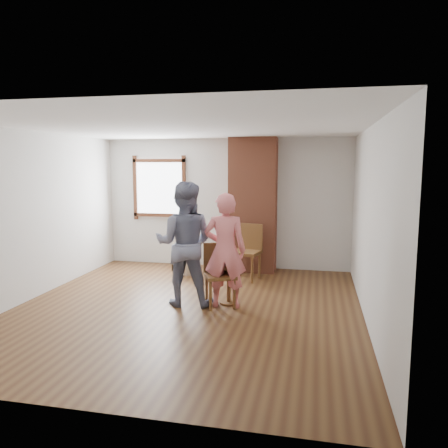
{
  "coord_description": "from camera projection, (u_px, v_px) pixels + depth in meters",
  "views": [
    {
      "loc": [
        1.82,
        -5.9,
        2.09
      ],
      "look_at": [
        0.39,
        0.8,
        1.15
      ],
      "focal_mm": 35.0,
      "sensor_mm": 36.0,
      "label": 1
    }
  ],
  "objects": [
    {
      "name": "side_table",
      "position": [
        229.0,
        277.0,
        6.55
      ],
      "size": [
        0.4,
        0.4,
        0.6
      ],
      "color": "brown",
      "rests_on": "ground"
    },
    {
      "name": "room_shell",
      "position": [
        193.0,
        183.0,
        6.73
      ],
      "size": [
        5.04,
        5.52,
        2.62
      ],
      "color": "silver",
      "rests_on": "ground"
    },
    {
      "name": "dark_pot",
      "position": [
        175.0,
        268.0,
        8.6
      ],
      "size": [
        0.18,
        0.18,
        0.14
      ],
      "primitive_type": "cylinder",
      "rotation": [
        0.0,
        0.0,
        -0.44
      ],
      "color": "black",
      "rests_on": "ground"
    },
    {
      "name": "dining_chair_left",
      "position": [
        248.0,
        248.0,
        7.97
      ],
      "size": [
        0.56,
        0.56,
        1.01
      ],
      "rotation": [
        0.0,
        0.0,
        -0.21
      ],
      "color": "brown",
      "rests_on": "ground"
    },
    {
      "name": "cake_slice",
      "position": [
        229.0,
        262.0,
        6.51
      ],
      "size": [
        0.08,
        0.07,
        0.06
      ],
      "primitive_type": "cube",
      "color": "silver",
      "rests_on": "cake_plate"
    },
    {
      "name": "brick_chimney",
      "position": [
        253.0,
        205.0,
        8.49
      ],
      "size": [
        0.9,
        0.5,
        2.6
      ],
      "primitive_type": "cube",
      "color": "#A15439",
      "rests_on": "ground"
    },
    {
      "name": "dining_chair_right",
      "position": [
        219.0,
        271.0,
        6.48
      ],
      "size": [
        0.57,
        0.57,
        0.92
      ],
      "rotation": [
        0.0,
        0.0,
        0.41
      ],
      "color": "brown",
      "rests_on": "ground"
    },
    {
      "name": "person_pink",
      "position": [
        225.0,
        250.0,
        6.35
      ],
      "size": [
        0.66,
        0.48,
        1.69
      ],
      "primitive_type": "imported",
      "rotation": [
        0.0,
        0.0,
        3.27
      ],
      "color": "#E57275",
      "rests_on": "ground"
    },
    {
      "name": "ground",
      "position": [
        187.0,
        308.0,
        6.37
      ],
      "size": [
        5.5,
        5.5,
        0.0
      ],
      "primitive_type": "plane",
      "color": "brown",
      "rests_on": "ground"
    },
    {
      "name": "cake_plate",
      "position": [
        229.0,
        264.0,
        6.52
      ],
      "size": [
        0.18,
        0.18,
        0.01
      ],
      "primitive_type": "cylinder",
      "color": "white",
      "rests_on": "side_table"
    },
    {
      "name": "stoneware_crock",
      "position": [
        185.0,
        261.0,
        8.37
      ],
      "size": [
        0.42,
        0.42,
        0.5
      ],
      "primitive_type": "cylinder",
      "rotation": [
        0.0,
        0.0,
        0.08
      ],
      "color": "#C5AA8E",
      "rests_on": "ground"
    },
    {
      "name": "man",
      "position": [
        185.0,
        244.0,
        6.46
      ],
      "size": [
        0.96,
        0.78,
        1.84
      ],
      "primitive_type": "imported",
      "rotation": [
        0.0,
        0.0,
        3.24
      ],
      "color": "#141838",
      "rests_on": "ground"
    }
  ]
}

